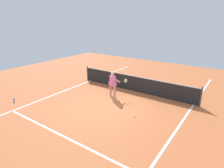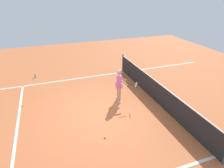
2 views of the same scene
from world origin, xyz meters
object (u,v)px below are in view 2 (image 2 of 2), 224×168
at_px(tennis_player, 120,84).
at_px(water_bottle, 35,76).
at_px(tennis_ball_near, 22,106).
at_px(tennis_ball_mid, 105,137).

xyz_separation_m(tennis_player, water_bottle, (-4.13, -3.74, -0.73)).
relative_size(tennis_ball_near, tennis_ball_mid, 1.00).
distance_m(tennis_player, tennis_ball_near, 4.47).
bearing_deg(tennis_player, water_bottle, -137.85).
height_order(tennis_ball_near, water_bottle, water_bottle).
bearing_deg(tennis_player, tennis_ball_mid, -32.62).
distance_m(tennis_ball_mid, water_bottle, 6.75).
bearing_deg(water_bottle, tennis_ball_mid, 20.16).
xyz_separation_m(tennis_ball_near, water_bottle, (-3.14, 0.55, 0.09)).
height_order(tennis_ball_mid, water_bottle, water_bottle).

